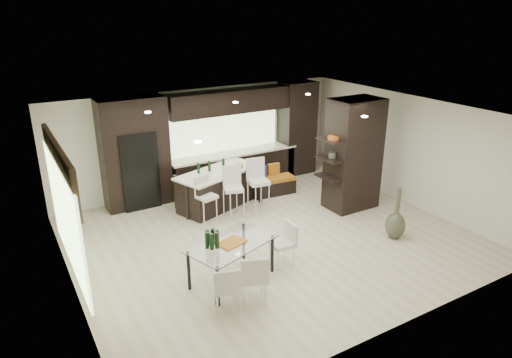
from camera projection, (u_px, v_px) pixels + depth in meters
ground at (270, 237)px, 9.87m from camera, size 8.00×8.00×0.00m
back_wall at (201, 139)px, 12.21m from camera, size 8.00×0.02×2.70m
left_wall at (65, 222)px, 7.49m from camera, size 0.02×7.00×2.70m
right_wall at (407, 150)px, 11.28m from camera, size 0.02×7.00×2.70m
ceiling at (272, 114)px, 8.91m from camera, size 8.00×7.00×0.02m
window_left at (66, 217)px, 7.67m from camera, size 0.04×3.20×1.90m
window_back at (222, 129)px, 12.39m from camera, size 3.40×0.04×1.20m
stone_accent at (59, 166)px, 7.37m from camera, size 0.08×3.00×0.80m
ceiling_spots at (265, 113)px, 9.12m from camera, size 4.00×3.00×0.02m
back_cabinetry at (223, 139)px, 12.18m from camera, size 6.80×0.68×2.70m
refrigerator at (137, 169)px, 11.15m from camera, size 0.90×0.68×1.90m
partition_column at (353, 154)px, 10.94m from camera, size 1.20×0.80×2.70m
kitchen_island at (219, 188)px, 11.31m from camera, size 2.36×1.60×0.91m
stool_left at (207, 205)px, 10.38m from camera, size 0.47×0.47×0.89m
stool_mid at (234, 197)px, 10.66m from camera, size 0.55×0.55×0.99m
stool_right at (258, 191)px, 10.96m from camera, size 0.53×0.53×1.05m
bench at (272, 186)px, 12.07m from camera, size 1.23×0.56×0.46m
floor_vase at (397, 213)px, 9.65m from camera, size 0.45×0.45×1.15m
dining_table at (232, 262)px, 8.19m from camera, size 1.77×1.33×0.76m
chair_near at (253, 279)px, 7.56m from camera, size 0.60×0.60×0.86m
chair_far at (226, 289)px, 7.36m from camera, size 0.53×0.53×0.79m
chair_end at (282, 246)px, 8.69m from camera, size 0.45×0.45×0.78m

